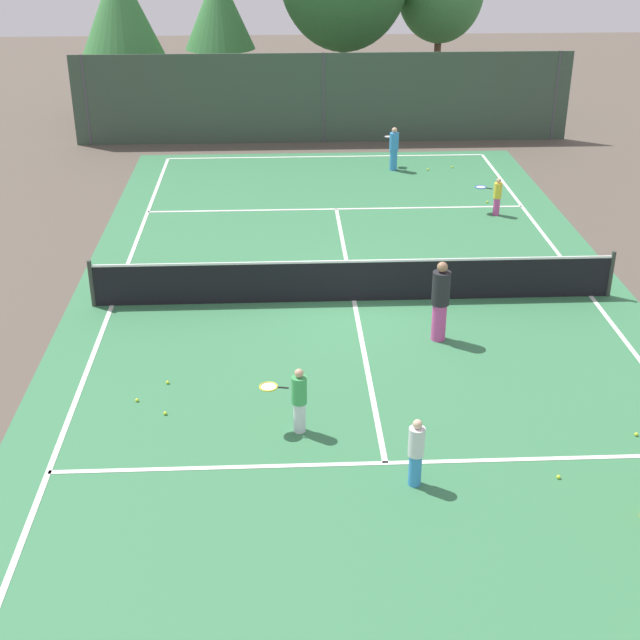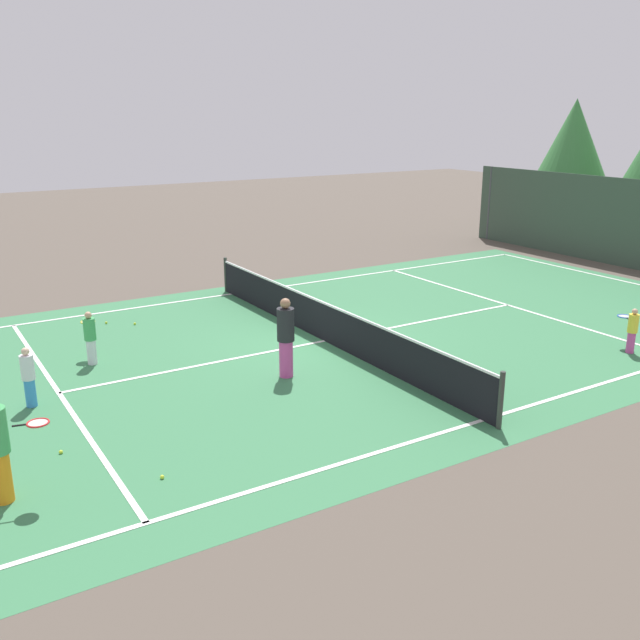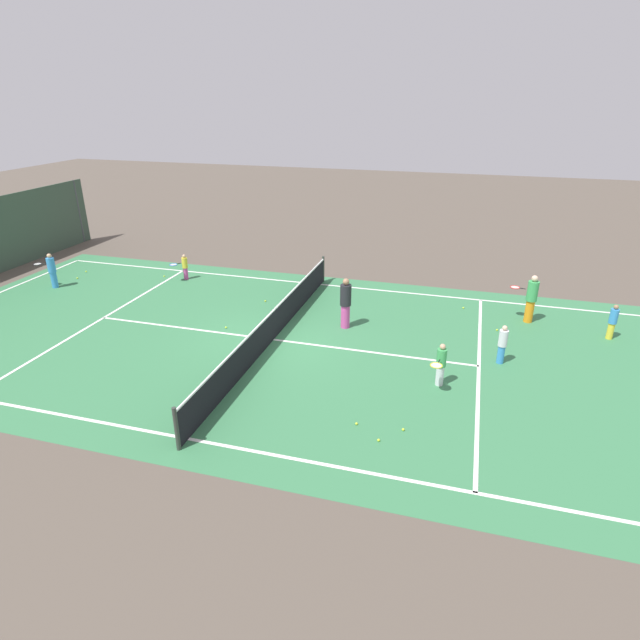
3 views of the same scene
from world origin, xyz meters
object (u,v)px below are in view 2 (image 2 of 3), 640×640
Objects in this scene: player_4 at (286,337)px; tennis_ball_3 at (106,323)px; tennis_ball_9 at (393,332)px; tennis_ball_6 at (135,324)px; tennis_ball_0 at (61,452)px; player_2 at (90,337)px; tennis_ball_5 at (453,365)px; player_6 at (632,329)px; tennis_ball_7 at (162,477)px; tennis_ball_8 at (94,331)px; player_3 at (28,377)px.

player_4 reaches higher than tennis_ball_3.
tennis_ball_6 is at bearing -127.91° from tennis_ball_9.
tennis_ball_0 and tennis_ball_9 have the same top height.
player_2 is 18.71× the size of tennis_ball_3.
tennis_ball_5 is 1.00× the size of tennis_ball_9.
player_6 is at bearing 70.71° from tennis_ball_5.
player_4 reaches higher than tennis_ball_7.
player_6 is 12.56m from tennis_ball_6.
tennis_ball_0 is 1.00× the size of tennis_ball_6.
tennis_ball_7 is (2.83, -3.79, -0.86)m from player_4.
player_2 is at bearing -20.77° from tennis_ball_3.
tennis_ball_5 is at bearing 42.21° from tennis_ball_8.
player_4 is 26.46× the size of tennis_ball_0.
tennis_ball_8 is at bearing -40.32° from tennis_ball_3.
player_6 is (2.92, 7.71, -0.32)m from player_4.
tennis_ball_0 and tennis_ball_5 have the same top height.
tennis_ball_9 is (-4.04, 7.64, 0.00)m from tennis_ball_7.
player_2 reaches higher than tennis_ball_6.
tennis_ball_6 is at bearing 153.17° from tennis_ball_0.
tennis_ball_0 is 1.00× the size of tennis_ball_8.
player_3 is at bearing -108.02° from player_6.
tennis_ball_7 is at bearing 16.48° from player_3.
tennis_ball_3 is (-7.09, 2.71, 0.00)m from tennis_ball_0.
tennis_ball_5 is (7.40, 5.72, 0.00)m from tennis_ball_3.
player_6 is 13.36m from tennis_ball_8.
player_6 is 16.48× the size of tennis_ball_5.
player_4 is at bearing -72.48° from tennis_ball_9.
player_6 reaches higher than tennis_ball_8.
player_3 reaches higher than tennis_ball_7.
tennis_ball_7 is (8.79, -1.55, 0.00)m from tennis_ball_3.
player_2 is 8.18m from tennis_ball_5.
tennis_ball_6 is (-8.39, -9.33, -0.54)m from player_6.
tennis_ball_3 is 1.00× the size of tennis_ball_6.
tennis_ball_5 is (-1.48, -4.24, -0.54)m from player_6.
tennis_ball_8 is at bearing -153.19° from player_4.
player_3 reaches higher than tennis_ball_9.
tennis_ball_6 is at bearing -131.98° from player_6.
player_4 reaches higher than tennis_ball_8.
tennis_ball_5 and tennis_ball_7 have the same top height.
player_6 is 13.36m from tennis_ball_3.
player_3 is (1.81, -1.63, -0.03)m from player_2.
tennis_ball_0 is (-1.79, -12.66, -0.54)m from player_6.
player_2 reaches higher than player_3.
player_4 reaches higher than player_3.
tennis_ball_5 is at bearing 87.88° from tennis_ball_0.
player_2 is at bearing -104.04° from tennis_ball_9.
player_6 reaches higher than tennis_ball_5.
tennis_ball_5 is 1.00× the size of tennis_ball_7.
tennis_ball_5 is (2.65, 8.46, -0.58)m from player_3.
tennis_ball_0 is 8.43m from tennis_ball_5.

